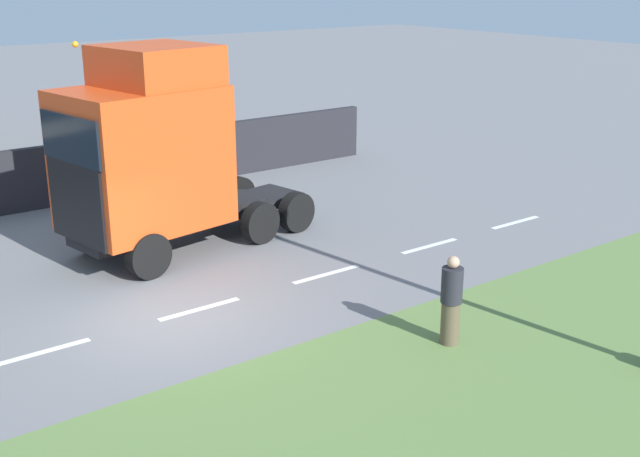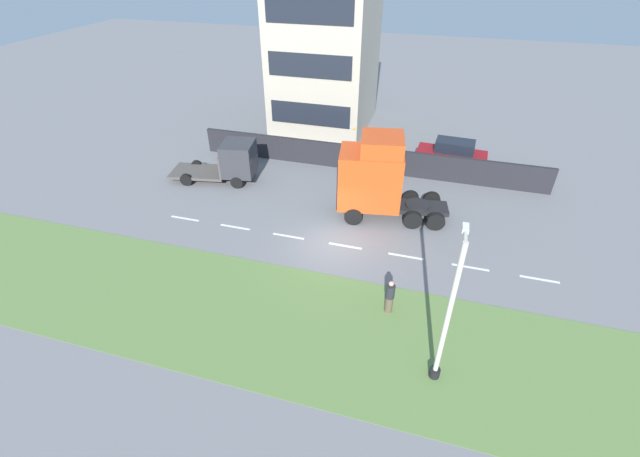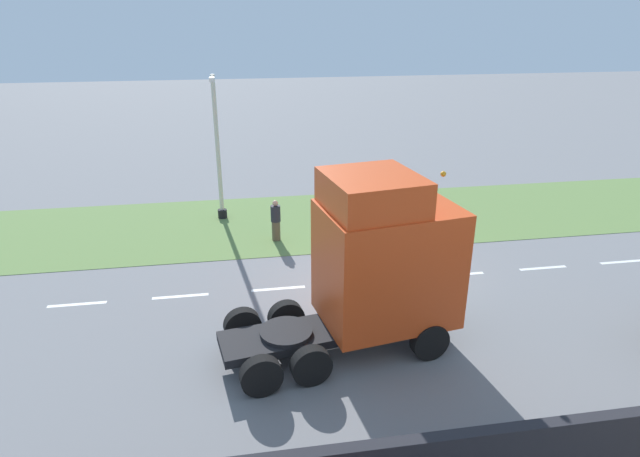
{
  "view_description": "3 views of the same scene",
  "coord_description": "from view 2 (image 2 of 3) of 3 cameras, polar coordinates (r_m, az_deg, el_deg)",
  "views": [
    {
      "loc": [
        -13.32,
        6.21,
        6.56
      ],
      "look_at": [
        -1.41,
        -2.68,
        1.69
      ],
      "focal_mm": 45.0,
      "sensor_mm": 36.0,
      "label": 1
    },
    {
      "loc": [
        -17.83,
        -4.46,
        13.66
      ],
      "look_at": [
        -0.78,
        0.47,
        1.42
      ],
      "focal_mm": 24.0,
      "sensor_mm": 36.0,
      "label": 2
    },
    {
      "loc": [
        15.81,
        -5.07,
        8.64
      ],
      "look_at": [
        -1.78,
        -2.19,
        1.35
      ],
      "focal_mm": 30.0,
      "sensor_mm": 36.0,
      "label": 3
    }
  ],
  "objects": [
    {
      "name": "ground_plane",
      "position": [
        22.9,
        1.67,
        -2.05
      ],
      "size": [
        120.0,
        120.0,
        0.0
      ],
      "primitive_type": "plane",
      "color": "slate",
      "rests_on": "ground"
    },
    {
      "name": "grass_verge",
      "position": [
        18.61,
        -3.15,
        -12.68
      ],
      "size": [
        7.0,
        44.0,
        0.01
      ],
      "color": "#607F42",
      "rests_on": "ground"
    },
    {
      "name": "lane_markings",
      "position": [
        22.78,
        3.38,
        -2.33
      ],
      "size": [
        0.16,
        21.0,
        0.0
      ],
      "color": "white",
      "rests_on": "ground"
    },
    {
      "name": "boundary_wall",
      "position": [
        30.05,
        6.13,
        9.22
      ],
      "size": [
        0.25,
        24.0,
        1.77
      ],
      "color": "#232328",
      "rests_on": "ground"
    },
    {
      "name": "building_block",
      "position": [
        36.6,
        0.73,
        22.63
      ],
      "size": [
        8.55,
        7.34,
        13.24
      ],
      "color": "#B7AD99",
      "rests_on": "ground"
    },
    {
      "name": "lorry_cab",
      "position": [
        24.28,
        7.28,
        6.78
      ],
      "size": [
        3.53,
        6.56,
        5.03
      ],
      "rotation": [
        0.0,
        0.0,
        0.16
      ],
      "color": "black",
      "rests_on": "ground"
    },
    {
      "name": "flatbed_truck",
      "position": [
        28.93,
        -11.61,
        8.83
      ],
      "size": [
        3.16,
        5.97,
        2.69
      ],
      "rotation": [
        0.0,
        0.0,
        3.32
      ],
      "color": "#333338",
      "rests_on": "ground"
    },
    {
      "name": "parked_car",
      "position": [
        31.23,
        17.14,
        9.21
      ],
      "size": [
        2.03,
        4.74,
        2.18
      ],
      "rotation": [
        0.0,
        0.0,
        -0.06
      ],
      "color": "maroon",
      "rests_on": "ground"
    },
    {
      "name": "lamp_post",
      "position": [
        15.46,
        16.48,
        -11.98
      ],
      "size": [
        1.32,
        0.4,
        6.25
      ],
      "color": "black",
      "rests_on": "ground"
    },
    {
      "name": "pedestrian",
      "position": [
        18.81,
        9.27,
        -8.99
      ],
      "size": [
        0.39,
        0.39,
        1.7
      ],
      "color": "brown",
      "rests_on": "ground"
    }
  ]
}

